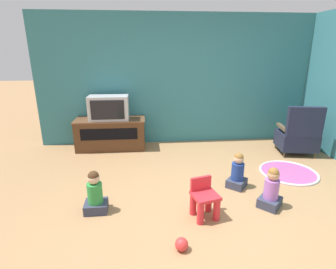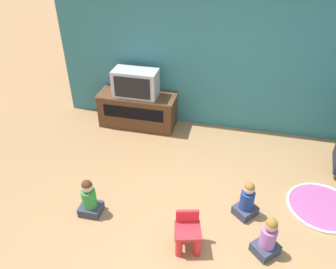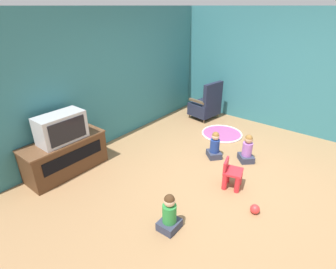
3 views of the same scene
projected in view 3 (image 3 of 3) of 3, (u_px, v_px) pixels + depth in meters
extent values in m
plane|color=#9E754C|center=(226.00, 175.00, 4.41)|extent=(30.00, 30.00, 0.00)
cube|color=teal|center=(110.00, 79.00, 5.11)|extent=(5.61, 0.12, 2.56)
cube|color=teal|center=(296.00, 73.00, 5.52)|extent=(0.12, 5.59, 2.56)
cube|color=#4C2D19|center=(66.00, 156.00, 4.39)|extent=(1.32, 0.52, 0.60)
cube|color=brown|center=(62.00, 140.00, 4.27)|extent=(1.34, 0.53, 0.02)
cube|color=black|center=(74.00, 157.00, 4.21)|extent=(1.05, 0.01, 0.22)
cube|color=#B7B7BC|center=(61.00, 128.00, 4.14)|extent=(0.74, 0.37, 0.46)
cube|color=black|center=(68.00, 131.00, 4.03)|extent=(0.61, 0.02, 0.36)
cylinder|color=brown|center=(204.00, 111.00, 6.97)|extent=(0.04, 0.04, 0.10)
cylinder|color=brown|center=(190.00, 116.00, 6.64)|extent=(0.04, 0.04, 0.10)
cylinder|color=brown|center=(218.00, 116.00, 6.66)|extent=(0.04, 0.04, 0.10)
cylinder|color=brown|center=(204.00, 121.00, 6.32)|extent=(0.04, 0.04, 0.10)
cube|color=#1E2338|center=(204.00, 108.00, 6.56)|extent=(0.72, 0.65, 0.30)
cube|color=#1E2338|center=(213.00, 94.00, 6.21)|extent=(0.62, 0.19, 0.54)
cube|color=brown|center=(212.00, 96.00, 6.62)|extent=(0.14, 0.48, 0.05)
cube|color=brown|center=(197.00, 101.00, 6.27)|extent=(0.14, 0.48, 0.05)
cylinder|color=red|center=(237.00, 184.00, 3.95)|extent=(0.08, 0.08, 0.30)
cylinder|color=red|center=(240.00, 176.00, 4.12)|extent=(0.08, 0.08, 0.30)
cylinder|color=red|center=(225.00, 181.00, 4.01)|extent=(0.08, 0.08, 0.30)
cylinder|color=red|center=(228.00, 174.00, 4.18)|extent=(0.08, 0.08, 0.30)
cube|color=red|center=(233.00, 172.00, 4.01)|extent=(0.35, 0.34, 0.04)
cube|color=red|center=(226.00, 164.00, 4.01)|extent=(0.26, 0.10, 0.16)
cylinder|color=#A54C8C|center=(222.00, 134.00, 5.81)|extent=(0.89, 0.89, 0.01)
torus|color=silver|center=(222.00, 133.00, 5.81)|extent=(0.89, 0.89, 0.04)
cube|color=#33384C|center=(214.00, 154.00, 4.91)|extent=(0.35, 0.35, 0.12)
cylinder|color=navy|center=(215.00, 146.00, 4.83)|extent=(0.17, 0.17, 0.25)
sphere|color=#D8AD8C|center=(216.00, 136.00, 4.75)|extent=(0.14, 0.14, 0.14)
sphere|color=olive|center=(216.00, 135.00, 4.73)|extent=(0.13, 0.13, 0.13)
cube|color=#33384C|center=(169.00, 225.00, 3.33)|extent=(0.28, 0.24, 0.12)
cylinder|color=#2D8C3F|center=(169.00, 213.00, 3.25)|extent=(0.18, 0.18, 0.25)
sphere|color=#D8AD8C|center=(169.00, 201.00, 3.16)|extent=(0.14, 0.14, 0.14)
sphere|color=#472D19|center=(169.00, 200.00, 3.15)|extent=(0.13, 0.13, 0.13)
cube|color=#33384C|center=(246.00, 158.00, 4.79)|extent=(0.36, 0.36, 0.12)
cylinder|color=#A566BF|center=(247.00, 149.00, 4.71)|extent=(0.18, 0.18, 0.25)
sphere|color=tan|center=(249.00, 140.00, 4.62)|extent=(0.14, 0.14, 0.14)
sphere|color=olive|center=(249.00, 138.00, 4.61)|extent=(0.13, 0.13, 0.13)
sphere|color=red|center=(255.00, 209.00, 3.58)|extent=(0.13, 0.13, 0.13)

